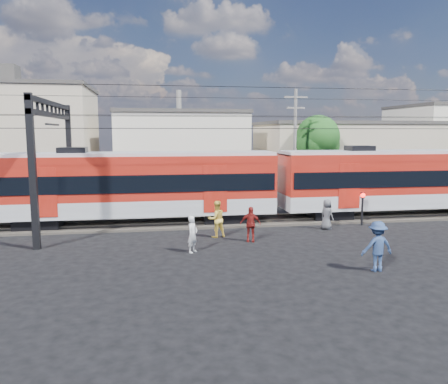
% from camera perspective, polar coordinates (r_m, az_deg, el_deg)
% --- Properties ---
extents(ground, '(120.00, 120.00, 0.00)m').
position_cam_1_polar(ground, '(18.42, 5.99, -8.92)').
color(ground, black).
rests_on(ground, ground).
extents(track_bed, '(70.00, 3.40, 0.12)m').
position_cam_1_polar(track_bed, '(25.97, 1.33, -3.80)').
color(track_bed, '#2D2823').
rests_on(track_bed, ground).
extents(rail_near, '(70.00, 0.12, 0.12)m').
position_cam_1_polar(rail_near, '(25.23, 1.64, -3.87)').
color(rail_near, '#59544C').
rests_on(rail_near, track_bed).
extents(rail_far, '(70.00, 0.12, 0.12)m').
position_cam_1_polar(rail_far, '(26.67, 1.03, -3.23)').
color(rail_far, '#59544C').
rests_on(rail_far, track_bed).
extents(commuter_train, '(50.30, 3.08, 4.17)m').
position_cam_1_polar(commuter_train, '(25.18, -11.29, 1.08)').
color(commuter_train, black).
rests_on(commuter_train, ground).
extents(catenary, '(70.00, 9.30, 7.52)m').
position_cam_1_polar(catenary, '(25.30, -18.42, 7.08)').
color(catenary, black).
rests_on(catenary, ground).
extents(building_west, '(14.28, 10.20, 9.30)m').
position_cam_1_polar(building_west, '(42.80, -26.18, 6.18)').
color(building_west, tan).
rests_on(building_west, ground).
extents(building_midwest, '(12.24, 12.24, 7.30)m').
position_cam_1_polar(building_midwest, '(44.11, -5.83, 5.66)').
color(building_midwest, beige).
rests_on(building_midwest, ground).
extents(building_mideast, '(16.32, 10.20, 6.30)m').
position_cam_1_polar(building_mideast, '(45.12, 15.24, 4.83)').
color(building_mideast, tan).
rests_on(building_mideast, ground).
extents(building_east, '(10.20, 10.20, 8.30)m').
position_cam_1_polar(building_east, '(55.65, 26.82, 5.82)').
color(building_east, beige).
rests_on(building_east, ground).
extents(utility_pole_mid, '(1.80, 0.24, 8.50)m').
position_cam_1_polar(utility_pole_mid, '(33.76, 9.24, 6.44)').
color(utility_pole_mid, slate).
rests_on(utility_pole_mid, ground).
extents(tree_near, '(3.82, 3.64, 6.72)m').
position_cam_1_polar(tree_near, '(37.75, 12.36, 6.69)').
color(tree_near, '#382619').
rests_on(tree_near, ground).
extents(pedestrian_a, '(0.67, 0.71, 1.63)m').
position_cam_1_polar(pedestrian_a, '(19.42, -4.12, -5.52)').
color(pedestrian_a, silver).
rests_on(pedestrian_a, ground).
extents(pedestrian_b, '(1.07, 0.93, 1.87)m').
position_cam_1_polar(pedestrian_b, '(22.09, -0.99, -3.55)').
color(pedestrian_b, gold).
rests_on(pedestrian_b, ground).
extents(pedestrian_c, '(1.29, 0.79, 1.94)m').
position_cam_1_polar(pedestrian_c, '(17.77, 19.38, -6.70)').
color(pedestrian_c, navy).
rests_on(pedestrian_c, ground).
extents(pedestrian_d, '(1.07, 0.62, 1.72)m').
position_cam_1_polar(pedestrian_d, '(21.27, 3.46, -4.21)').
color(pedestrian_d, maroon).
rests_on(pedestrian_d, ground).
extents(pedestrian_e, '(0.84, 0.96, 1.66)m').
position_cam_1_polar(pedestrian_e, '(24.54, 13.29, -2.87)').
color(pedestrian_e, '#4B4B50').
rests_on(pedestrian_e, ground).
extents(crossing_signal, '(0.28, 0.28, 1.90)m').
position_cam_1_polar(crossing_signal, '(26.12, 17.63, -1.30)').
color(crossing_signal, black).
rests_on(crossing_signal, ground).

